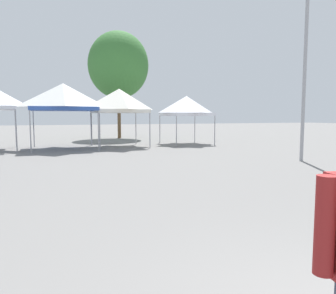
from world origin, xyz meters
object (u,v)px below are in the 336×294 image
Objects in this scene: canopy_tent_behind_left at (63,97)px; canopy_tent_far_right at (187,106)px; canopy_tent_behind_center at (119,101)px; light_pole_opposite_side at (305,52)px; tree_behind_tents_left at (118,65)px.

canopy_tent_behind_left reaches higher than canopy_tent_far_right.
canopy_tent_far_right is (4.58, 0.28, -0.24)m from canopy_tent_behind_center.
light_pole_opposite_side is (5.56, -8.92, 1.63)m from canopy_tent_behind_center.
canopy_tent_far_right is 0.41× the size of light_pole_opposite_side.
light_pole_opposite_side reaches higher than canopy_tent_far_right.
light_pole_opposite_side is (8.76, -8.82, 1.48)m from canopy_tent_behind_left.
canopy_tent_behind_left is 3.20m from canopy_tent_behind_center.
light_pole_opposite_side is 16.81m from tree_behind_tents_left.
tree_behind_tents_left reaches higher than canopy_tent_behind_left.
canopy_tent_behind_left is 0.48× the size of light_pole_opposite_side.
canopy_tent_far_right is 0.36× the size of tree_behind_tents_left.
canopy_tent_behind_left is 0.42× the size of tree_behind_tents_left.
canopy_tent_behind_left is 12.51m from light_pole_opposite_side.
canopy_tent_behind_left is 1.05× the size of canopy_tent_behind_center.
canopy_tent_behind_left is 9.43m from tree_behind_tents_left.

